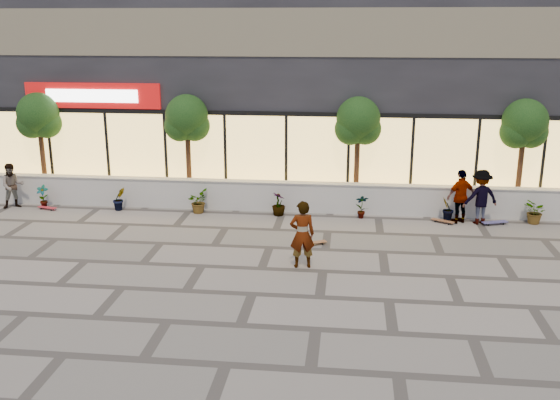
# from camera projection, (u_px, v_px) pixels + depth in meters

# --- Properties ---
(ground) EXTENTS (80.00, 80.00, 0.00)m
(ground) POSITION_uv_depth(u_px,v_px,m) (252.00, 294.00, 15.05)
(ground) COLOR gray
(ground) RESTS_ON ground
(planter_wall) EXTENTS (22.00, 0.42, 1.04)m
(planter_wall) POSITION_uv_depth(u_px,v_px,m) (283.00, 196.00, 21.60)
(planter_wall) COLOR silver
(planter_wall) RESTS_ON ground
(retail_building) EXTENTS (24.00, 9.17, 8.50)m
(retail_building) POSITION_uv_depth(u_px,v_px,m) (298.00, 75.00, 25.82)
(retail_building) COLOR black
(retail_building) RESTS_ON ground
(shrub_a) EXTENTS (0.43, 0.29, 0.81)m
(shrub_a) POSITION_uv_depth(u_px,v_px,m) (43.00, 196.00, 22.02)
(shrub_a) COLOR black
(shrub_a) RESTS_ON ground
(shrub_b) EXTENTS (0.57, 0.57, 0.81)m
(shrub_b) POSITION_uv_depth(u_px,v_px,m) (119.00, 199.00, 21.72)
(shrub_b) COLOR black
(shrub_b) RESTS_ON ground
(shrub_c) EXTENTS (0.68, 0.77, 0.81)m
(shrub_c) POSITION_uv_depth(u_px,v_px,m) (198.00, 201.00, 21.42)
(shrub_c) COLOR black
(shrub_c) RESTS_ON ground
(shrub_d) EXTENTS (0.64, 0.64, 0.81)m
(shrub_d) POSITION_uv_depth(u_px,v_px,m) (279.00, 204.00, 21.11)
(shrub_d) COLOR black
(shrub_d) RESTS_ON ground
(shrub_e) EXTENTS (0.46, 0.35, 0.81)m
(shrub_e) POSITION_uv_depth(u_px,v_px,m) (362.00, 206.00, 20.81)
(shrub_e) COLOR black
(shrub_e) RESTS_ON ground
(shrub_f) EXTENTS (0.55, 0.57, 0.81)m
(shrub_f) POSITION_uv_depth(u_px,v_px,m) (447.00, 209.00, 20.51)
(shrub_f) COLOR black
(shrub_f) RESTS_ON ground
(shrub_g) EXTENTS (0.77, 0.84, 0.81)m
(shrub_g) POSITION_uv_depth(u_px,v_px,m) (536.00, 212.00, 20.20)
(shrub_g) COLOR black
(shrub_g) RESTS_ON ground
(tree_west) EXTENTS (1.60, 1.50, 3.92)m
(tree_west) POSITION_uv_depth(u_px,v_px,m) (39.00, 118.00, 22.57)
(tree_west) COLOR #422617
(tree_west) RESTS_ON ground
(tree_midwest) EXTENTS (1.60, 1.50, 3.92)m
(tree_midwest) POSITION_uv_depth(u_px,v_px,m) (187.00, 121.00, 21.97)
(tree_midwest) COLOR #422617
(tree_midwest) RESTS_ON ground
(tree_mideast) EXTENTS (1.60, 1.50, 3.92)m
(tree_mideast) POSITION_uv_depth(u_px,v_px,m) (358.00, 124.00, 21.32)
(tree_mideast) COLOR #422617
(tree_mideast) RESTS_ON ground
(tree_east) EXTENTS (1.60, 1.50, 3.92)m
(tree_east) POSITION_uv_depth(u_px,v_px,m) (524.00, 127.00, 20.73)
(tree_east) COLOR #422617
(tree_east) RESTS_ON ground
(skater_center) EXTENTS (0.74, 0.56, 1.84)m
(skater_center) POSITION_uv_depth(u_px,v_px,m) (302.00, 234.00, 16.48)
(skater_center) COLOR silver
(skater_center) RESTS_ON ground
(skater_left) EXTENTS (0.98, 0.92, 1.60)m
(skater_left) POSITION_uv_depth(u_px,v_px,m) (13.00, 186.00, 21.88)
(skater_left) COLOR #8A7E59
(skater_left) RESTS_ON ground
(skater_right_near) EXTENTS (1.13, 0.87, 1.78)m
(skater_right_near) POSITION_uv_depth(u_px,v_px,m) (461.00, 197.00, 20.19)
(skater_right_near) COLOR silver
(skater_right_near) RESTS_ON ground
(skater_right_far) EXTENTS (1.30, 0.97, 1.79)m
(skater_right_far) POSITION_uv_depth(u_px,v_px,m) (481.00, 197.00, 20.12)
(skater_right_far) COLOR maroon
(skater_right_far) RESTS_ON ground
(skateboard_center) EXTENTS (0.77, 0.52, 0.09)m
(skateboard_center) POSITION_uv_depth(u_px,v_px,m) (314.00, 243.00, 18.34)
(skateboard_center) COLOR brown
(skateboard_center) RESTS_ON ground
(skateboard_left) EXTENTS (0.75, 0.36, 0.09)m
(skateboard_left) POSITION_uv_depth(u_px,v_px,m) (47.00, 208.00, 21.85)
(skateboard_left) COLOR #B0212A
(skateboard_left) RESTS_ON ground
(skateboard_right_near) EXTENTS (0.75, 0.55, 0.09)m
(skateboard_right_near) POSITION_uv_depth(u_px,v_px,m) (443.00, 221.00, 20.37)
(skateboard_right_near) COLOR brown
(skateboard_right_near) RESTS_ON ground
(skateboard_right_far) EXTENTS (0.89, 0.50, 0.10)m
(skateboard_right_far) POSITION_uv_depth(u_px,v_px,m) (495.00, 222.00, 20.19)
(skateboard_right_far) COLOR #444177
(skateboard_right_far) RESTS_ON ground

